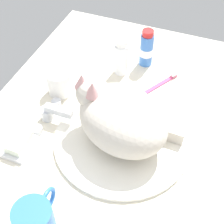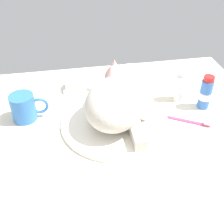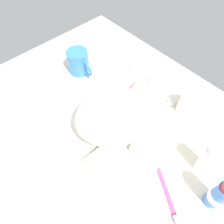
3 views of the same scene
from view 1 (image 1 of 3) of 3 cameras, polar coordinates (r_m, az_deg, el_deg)
The scene contains 11 objects.
ground_plane at distance 90.45cm, azimuth 1.69°, elevation -5.51°, with size 110.00×82.50×3.00cm, color silver.
sink_basin at distance 88.83cm, azimuth 1.72°, elevation -4.71°, with size 36.27×36.27×1.10cm, color white.
faucet at distance 93.89cm, azimuth -10.52°, elevation -0.24°, with size 13.76×9.81×5.64cm.
cat at distance 82.93cm, azimuth 1.43°, elevation -0.83°, with size 27.42×30.58×17.10cm.
coffee_mug at distance 74.02cm, azimuth -12.95°, elevation -17.79°, with size 12.61×8.27×9.44cm.
rinse_cup at distance 100.52cm, azimuth -8.99°, elevation 5.02°, with size 7.29×7.29×7.59cm.
soap_dish at distance 90.54cm, azimuth -15.52°, elevation -5.74°, with size 9.00×6.40×1.20cm, color white.
soap_bar at distance 89.18cm, azimuth -15.75°, elevation -5.05°, with size 6.97×4.37×2.33cm, color silver.
toothpaste_bottle at distance 105.31cm, azimuth 1.60°, elevation 9.25°, with size 4.35×4.35×12.17cm.
mouthwash_bottle at distance 109.12cm, azimuth 5.94°, elevation 10.73°, with size 4.34×4.34×12.76cm.
toothbrush at distance 105.20cm, azimuth 8.47°, elevation 4.97°, with size 13.85×8.76×1.60cm.
Camera 1 is at (-51.90, -17.24, 70.55)cm, focal length 53.30 mm.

